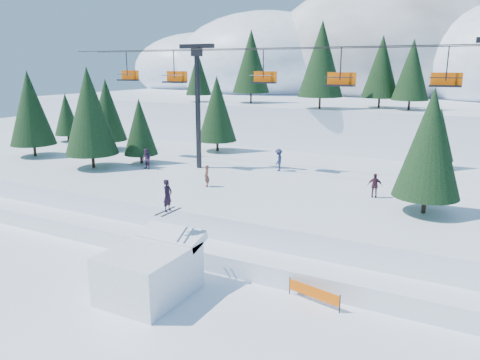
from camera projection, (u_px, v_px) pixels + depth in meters
The scene contains 10 objects.
ground at pixel (153, 314), 21.41m from camera, with size 160.00×160.00×0.00m, color white.
mid_shelf at pixel (297, 195), 36.56m from camera, with size 70.00×22.00×2.50m, color white.
berm at pixel (236, 245), 28.14m from camera, with size 70.00×6.00×1.10m, color white.
mountain_ridge at pixel (383, 73), 84.30m from camera, with size 119.00×61.44×26.46m.
jump_kicker at pixel (151, 270), 22.98m from camera, with size 3.57×4.87×5.59m.
chairlift at pixel (318, 90), 34.03m from camera, with size 46.00×3.21×10.28m.
conifer_stand at pixel (334, 125), 34.16m from camera, with size 63.89×17.10×8.53m.
distant_skiers at pixel (287, 167), 36.56m from camera, with size 27.28×10.68×1.86m.
banner_near at pixel (314, 293), 22.31m from camera, with size 2.79×0.70×0.90m.
banner_far at pixel (400, 295), 22.07m from camera, with size 2.85×0.31×0.90m.
Camera 1 is at (12.55, -15.21, 11.11)m, focal length 35.00 mm.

